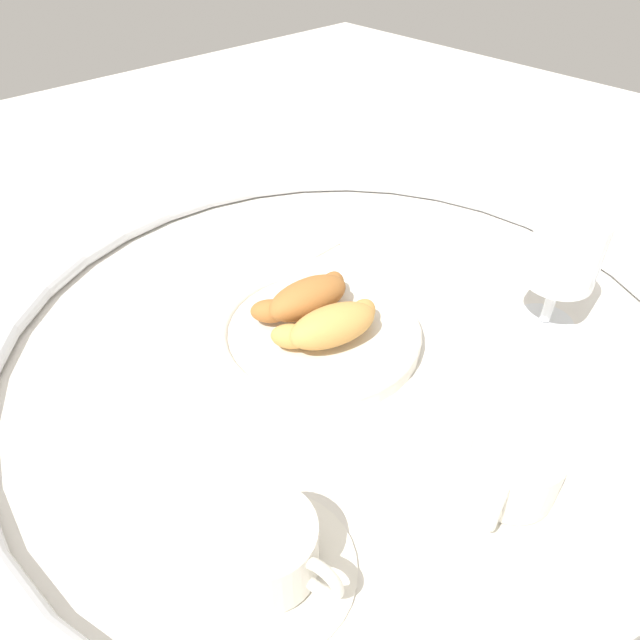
{
  "coord_description": "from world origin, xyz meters",
  "views": [
    {
      "loc": [
        -0.35,
        -0.33,
        0.43
      ],
      "look_at": [
        -0.02,
        0.03,
        0.03
      ],
      "focal_mm": 32.21,
      "sensor_mm": 36.0,
      "label": 1
    }
  ],
  "objects_px": {
    "coffee_cup_far": "(511,475)",
    "sugar_packet": "(319,245)",
    "croissant_small": "(307,298)",
    "pastry_plate": "(320,333)",
    "croissant_large": "(331,325)",
    "coffee_cup_near": "(270,554)",
    "juice_glass_left": "(565,256)"
  },
  "relations": [
    {
      "from": "croissant_small",
      "to": "coffee_cup_far",
      "type": "height_order",
      "value": "croissant_small"
    },
    {
      "from": "coffee_cup_near",
      "to": "juice_glass_left",
      "type": "xyz_separation_m",
      "value": [
        0.43,
        0.01,
        0.07
      ]
    },
    {
      "from": "juice_glass_left",
      "to": "croissant_large",
      "type": "bearing_deg",
      "value": 148.77
    },
    {
      "from": "croissant_large",
      "to": "coffee_cup_near",
      "type": "distance_m",
      "value": 0.25
    },
    {
      "from": "coffee_cup_far",
      "to": "croissant_large",
      "type": "bearing_deg",
      "value": 86.72
    },
    {
      "from": "coffee_cup_near",
      "to": "juice_glass_left",
      "type": "bearing_deg",
      "value": 1.89
    },
    {
      "from": "coffee_cup_near",
      "to": "coffee_cup_far",
      "type": "bearing_deg",
      "value": -23.69
    },
    {
      "from": "juice_glass_left",
      "to": "sugar_packet",
      "type": "distance_m",
      "value": 0.33
    },
    {
      "from": "juice_glass_left",
      "to": "sugar_packet",
      "type": "xyz_separation_m",
      "value": [
        -0.08,
        0.3,
        -0.09
      ]
    },
    {
      "from": "croissant_small",
      "to": "juice_glass_left",
      "type": "distance_m",
      "value": 0.28
    },
    {
      "from": "croissant_large",
      "to": "sugar_packet",
      "type": "xyz_separation_m",
      "value": [
        0.14,
        0.17,
        -0.04
      ]
    },
    {
      "from": "sugar_packet",
      "to": "croissant_small",
      "type": "bearing_deg",
      "value": -140.08
    },
    {
      "from": "croissant_small",
      "to": "coffee_cup_far",
      "type": "bearing_deg",
      "value": -95.26
    },
    {
      "from": "pastry_plate",
      "to": "coffee_cup_far",
      "type": "distance_m",
      "value": 0.26
    },
    {
      "from": "juice_glass_left",
      "to": "sugar_packet",
      "type": "relative_size",
      "value": 2.8
    },
    {
      "from": "croissant_large",
      "to": "coffee_cup_far",
      "type": "relative_size",
      "value": 0.97
    },
    {
      "from": "coffee_cup_near",
      "to": "pastry_plate",
      "type": "bearing_deg",
      "value": 38.96
    },
    {
      "from": "croissant_small",
      "to": "pastry_plate",
      "type": "bearing_deg",
      "value": -103.44
    },
    {
      "from": "juice_glass_left",
      "to": "coffee_cup_near",
      "type": "bearing_deg",
      "value": -178.11
    },
    {
      "from": "coffee_cup_near",
      "to": "sugar_packet",
      "type": "xyz_separation_m",
      "value": [
        0.35,
        0.32,
        -0.02
      ]
    },
    {
      "from": "croissant_large",
      "to": "coffee_cup_near",
      "type": "bearing_deg",
      "value": -144.35
    },
    {
      "from": "coffee_cup_far",
      "to": "sugar_packet",
      "type": "height_order",
      "value": "coffee_cup_far"
    },
    {
      "from": "pastry_plate",
      "to": "croissant_small",
      "type": "height_order",
      "value": "croissant_small"
    },
    {
      "from": "pastry_plate",
      "to": "juice_glass_left",
      "type": "xyz_separation_m",
      "value": [
        0.21,
        -0.16,
        0.08
      ]
    },
    {
      "from": "pastry_plate",
      "to": "sugar_packet",
      "type": "height_order",
      "value": "pastry_plate"
    },
    {
      "from": "croissant_large",
      "to": "juice_glass_left",
      "type": "height_order",
      "value": "juice_glass_left"
    },
    {
      "from": "croissant_small",
      "to": "coffee_cup_far",
      "type": "distance_m",
      "value": 0.29
    },
    {
      "from": "croissant_large",
      "to": "pastry_plate",
      "type": "bearing_deg",
      "value": 75.96
    },
    {
      "from": "juice_glass_left",
      "to": "sugar_packet",
      "type": "bearing_deg",
      "value": 104.96
    },
    {
      "from": "croissant_large",
      "to": "croissant_small",
      "type": "relative_size",
      "value": 0.98
    },
    {
      "from": "coffee_cup_near",
      "to": "coffee_cup_far",
      "type": "xyz_separation_m",
      "value": [
        0.19,
        -0.08,
        0.0
      ]
    },
    {
      "from": "croissant_large",
      "to": "croissant_small",
      "type": "xyz_separation_m",
      "value": [
        0.01,
        0.05,
        0.0
      ]
    }
  ]
}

